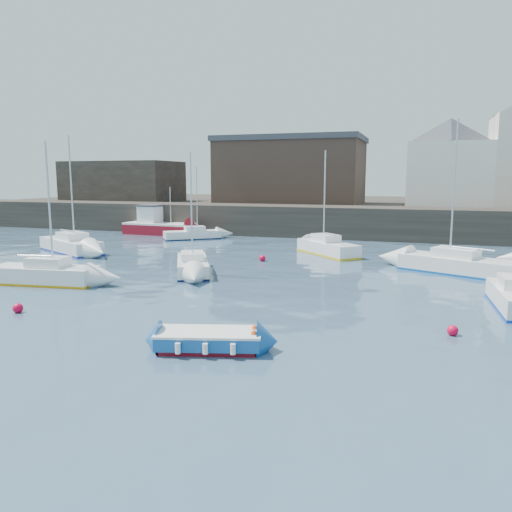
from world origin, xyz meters
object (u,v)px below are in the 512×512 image
(blue_dinghy, at_px, (209,339))
(sailboat_e, at_px, (71,245))
(sailboat_f, at_px, (327,247))
(sailboat_a, at_px, (45,274))
(sailboat_b, at_px, (192,265))
(sailboat_d, at_px, (460,265))
(buoy_mid, at_px, (452,335))
(sailboat_h, at_px, (192,234))
(fishing_boat, at_px, (157,225))
(buoy_near, at_px, (18,313))
(buoy_far, at_px, (262,261))

(blue_dinghy, height_order, sailboat_e, sailboat_e)
(sailboat_f, bearing_deg, sailboat_a, -129.84)
(sailboat_a, bearing_deg, sailboat_b, 41.23)
(sailboat_d, distance_m, buoy_mid, 13.11)
(sailboat_h, bearing_deg, blue_dinghy, -63.41)
(blue_dinghy, distance_m, fishing_boat, 36.07)
(buoy_near, xyz_separation_m, buoy_far, (6.02, 16.22, 0.00))
(blue_dinghy, relative_size, buoy_far, 8.41)
(sailboat_a, relative_size, buoy_near, 17.61)
(fishing_boat, relative_size, sailboat_a, 0.97)
(blue_dinghy, bearing_deg, fishing_boat, 122.16)
(sailboat_a, distance_m, buoy_mid, 21.11)
(sailboat_d, xyz_separation_m, sailboat_f, (-9.10, 5.09, -0.01))
(buoy_near, distance_m, buoy_far, 17.30)
(sailboat_e, height_order, sailboat_h, sailboat_e)
(sailboat_e, xyz_separation_m, sailboat_f, (19.30, 5.27, -0.03))
(sailboat_a, distance_m, sailboat_h, 20.96)
(sailboat_b, relative_size, sailboat_h, 1.07)
(fishing_boat, distance_m, sailboat_f, 20.79)
(sailboat_b, bearing_deg, buoy_mid, -29.32)
(buoy_near, bearing_deg, sailboat_d, 39.64)
(sailboat_a, relative_size, sailboat_f, 0.99)
(buoy_mid, bearing_deg, sailboat_f, 113.84)
(buoy_near, bearing_deg, sailboat_b, 73.50)
(sailboat_a, relative_size, sailboat_h, 1.13)
(sailboat_f, xyz_separation_m, sailboat_h, (-13.95, 5.44, -0.11))
(sailboat_b, relative_size, buoy_mid, 17.79)
(sailboat_e, bearing_deg, sailboat_a, -58.02)
(fishing_boat, relative_size, buoy_mid, 18.22)
(sailboat_b, bearing_deg, sailboat_d, 17.18)
(sailboat_f, bearing_deg, blue_dinghy, -89.91)
(sailboat_b, bearing_deg, fishing_boat, 124.96)
(sailboat_a, distance_m, sailboat_d, 24.35)
(sailboat_h, bearing_deg, buoy_mid, -47.04)
(buoy_far, bearing_deg, sailboat_e, -177.25)
(blue_dinghy, bearing_deg, sailboat_e, 138.30)
(sailboat_b, bearing_deg, blue_dinghy, -62.17)
(sailboat_e, relative_size, buoy_mid, 21.70)
(buoy_near, height_order, buoy_mid, buoy_near)
(sailboat_b, bearing_deg, sailboat_h, 115.57)
(sailboat_b, height_order, sailboat_h, sailboat_b)
(sailboat_h, bearing_deg, sailboat_f, -21.32)
(buoy_near, relative_size, buoy_mid, 1.07)
(sailboat_f, relative_size, buoy_mid, 19.03)
(sailboat_b, relative_size, buoy_far, 16.02)
(sailboat_a, bearing_deg, sailboat_e, 121.98)
(sailboat_a, height_order, buoy_far, sailboat_a)
(fishing_boat, bearing_deg, sailboat_f, -22.77)
(fishing_boat, bearing_deg, sailboat_b, -55.04)
(sailboat_a, distance_m, buoy_near, 6.14)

